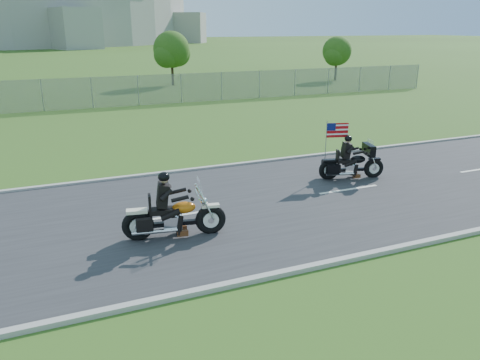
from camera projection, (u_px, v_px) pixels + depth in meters
name	position (u px, v px, depth m)	size (l,w,h in m)	color
ground	(236.00, 208.00, 13.88)	(420.00, 420.00, 0.00)	#2E4B17
road	(236.00, 207.00, 13.87)	(120.00, 8.00, 0.04)	#28282B
curb_north	(195.00, 170.00, 17.42)	(120.00, 0.18, 0.12)	#9E9B93
curb_south	(304.00, 269.00, 10.31)	(120.00, 0.18, 0.12)	#9E9B93
fence	(42.00, 95.00, 29.29)	(60.00, 0.03, 2.00)	gray
tree_fence_near	(172.00, 51.00, 41.49)	(3.52, 3.28, 4.75)	#382316
tree_fence_far	(337.00, 53.00, 45.65)	(3.08, 2.87, 4.20)	#382316
motorcycle_lead	(173.00, 217.00, 11.78)	(2.63, 0.93, 1.78)	black
motorcycle_follow	(351.00, 164.00, 16.33)	(2.32, 1.05, 1.97)	black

